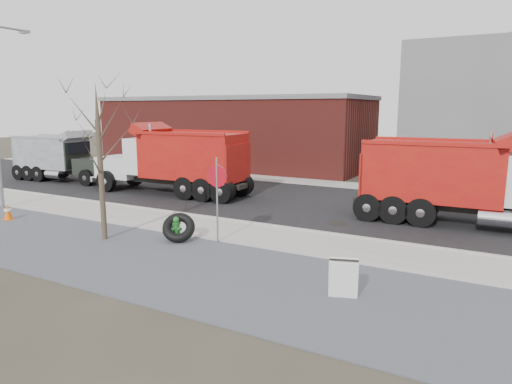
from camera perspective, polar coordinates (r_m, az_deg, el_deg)
The scene contains 16 objects.
ground at distance 16.22m, azimuth -3.73°, elevation -5.23°, with size 120.00×120.00×0.00m, color #383328.
gravel_verge at distance 13.53m, azimuth -11.80°, elevation -8.57°, with size 60.00×5.00×0.03m, color slate.
sidewalk at distance 16.41m, azimuth -3.26°, elevation -4.93°, with size 60.00×2.50×0.06m, color #9E9B93.
curb at distance 17.49m, azimuth -1.00°, elevation -3.87°, with size 60.00×0.15×0.11m, color #9E9B93.
road at distance 21.64m, azimuth 5.26°, elevation -1.26°, with size 60.00×9.40×0.02m, color black.
far_sidewalk at distance 26.88m, azimuth 10.13°, elevation 0.95°, with size 60.00×2.00×0.06m, color #9E9B93.
building_brick at distance 35.38m, azimuth -2.67°, elevation 7.61°, with size 20.20×8.20×5.30m.
bare_tree at distance 15.74m, azimuth -19.04°, elevation 5.95°, with size 3.20×3.20×5.20m.
fire_hydrant at distance 15.53m, azimuth -9.94°, elevation -4.62°, with size 0.47×0.46×0.83m.
truck_tire at distance 15.36m, azimuth -9.65°, elevation -4.40°, with size 1.41×1.36×1.00m.
stop_sign at distance 14.70m, azimuth -4.91°, elevation 0.83°, with size 0.77×0.06×2.84m.
sandwich_board at distance 10.91m, azimuth 10.86°, elevation -10.56°, with size 0.76×0.60×0.93m.
traffic_cone_near at distance 20.55m, azimuth -28.61°, elevation -2.20°, with size 0.35×0.35×0.66m.
dump_truck_red_a at distance 18.72m, azimuth 24.56°, elevation 1.55°, with size 8.73×2.62×3.52m.
dump_truck_red_b at distance 23.68m, azimuth -10.09°, elevation 4.10°, with size 8.59×2.86×3.61m.
dump_truck_grey at distance 30.23m, azimuth -23.25°, elevation 4.21°, with size 6.78×2.53×3.03m.
Camera 1 is at (8.43, -13.16, 4.36)m, focal length 32.00 mm.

